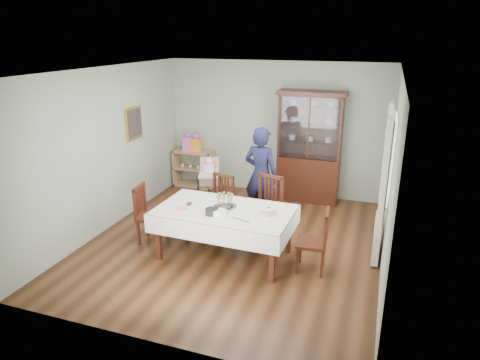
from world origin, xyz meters
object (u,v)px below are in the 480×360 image
at_px(sideboard, 194,168).
at_px(chair_far_left, 218,215).
at_px(high_chair, 210,190).
at_px(champagne_tray, 225,203).
at_px(dining_table, 225,233).
at_px(woman, 261,176).
at_px(gift_bag_pink, 188,142).
at_px(chair_far_right, 265,220).
at_px(chair_end_left, 152,225).
at_px(china_cabinet, 309,146).
at_px(gift_bag_orange, 196,143).
at_px(chair_end_right, 312,252).
at_px(birthday_cake, 268,211).

distance_m(sideboard, chair_far_left, 2.39).
height_order(high_chair, champagne_tray, high_chair).
xyz_separation_m(high_chair, champagne_tray, (0.86, -1.45, 0.41)).
xyz_separation_m(dining_table, sideboard, (-1.76, 2.73, 0.02)).
relative_size(sideboard, woman, 0.52).
bearing_deg(gift_bag_pink, chair_far_right, -40.32).
relative_size(chair_far_left, chair_end_left, 1.03).
bearing_deg(high_chair, chair_far_right, -49.28).
bearing_deg(chair_far_right, woman, 126.13).
height_order(china_cabinet, high_chair, china_cabinet).
bearing_deg(chair_far_right, high_chair, 163.71).
bearing_deg(gift_bag_orange, dining_table, -58.17).
relative_size(chair_end_left, gift_bag_pink, 2.38).
height_order(chair_far_left, gift_bag_pink, gift_bag_pink).
bearing_deg(chair_end_right, gift_bag_orange, -136.53).
distance_m(china_cabinet, champagne_tray, 2.76).
height_order(chair_far_right, birthday_cake, chair_far_right).
height_order(dining_table, china_cabinet, china_cabinet).
relative_size(dining_table, chair_far_right, 1.97).
xyz_separation_m(sideboard, gift_bag_orange, (0.07, -0.02, 0.58)).
bearing_deg(sideboard, chair_far_right, -42.07).
relative_size(china_cabinet, woman, 1.26).
height_order(chair_end_right, gift_bag_pink, gift_bag_pink).
height_order(champagne_tray, birthday_cake, champagne_tray).
bearing_deg(birthday_cake, chair_far_right, 109.14).
bearing_deg(chair_end_left, chair_far_left, -58.44).
xyz_separation_m(woman, birthday_cake, (0.51, -1.35, -0.05)).
distance_m(china_cabinet, chair_far_right, 2.12).
height_order(chair_far_right, champagne_tray, chair_far_right).
height_order(champagne_tray, gift_bag_pink, gift_bag_pink).
bearing_deg(dining_table, gift_bag_pink, 124.60).
xyz_separation_m(champagne_tray, gift_bag_orange, (-1.67, 2.63, 0.15)).
bearing_deg(chair_end_left, chair_end_right, -97.92).
relative_size(sideboard, chair_end_right, 0.98).
xyz_separation_m(china_cabinet, chair_far_right, (-0.35, -1.92, -0.82)).
height_order(dining_table, gift_bag_pink, gift_bag_pink).
distance_m(dining_table, birthday_cake, 0.78).
relative_size(champagne_tray, gift_bag_pink, 0.86).
bearing_deg(sideboard, gift_bag_pink, -169.98).
relative_size(dining_table, birthday_cake, 7.95).
xyz_separation_m(dining_table, chair_end_left, (-1.29, 0.07, -0.11)).
bearing_deg(chair_far_left, birthday_cake, -20.30).
relative_size(chair_far_right, high_chair, 0.97).
bearing_deg(china_cabinet, champagne_tray, -106.10).
height_order(chair_end_right, woman, woman).
height_order(sideboard, champagne_tray, champagne_tray).
relative_size(high_chair, champagne_tray, 3.12).
bearing_deg(dining_table, china_cabinet, 74.73).
height_order(chair_far_left, chair_far_right, chair_far_right).
bearing_deg(birthday_cake, chair_far_left, 145.79).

